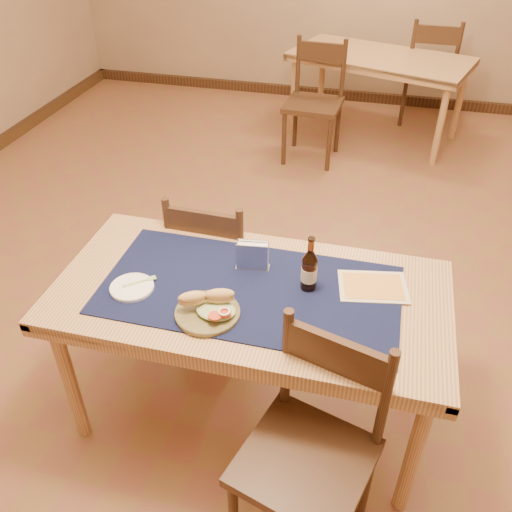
% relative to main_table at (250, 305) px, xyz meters
% --- Properties ---
extents(room, '(6.04, 7.04, 2.84)m').
position_rel_main_table_xyz_m(room, '(0.00, 0.80, 0.73)').
color(room, brown).
rests_on(room, ground).
extents(main_table, '(1.60, 0.80, 0.75)m').
position_rel_main_table_xyz_m(main_table, '(0.00, 0.00, 0.00)').
color(main_table, tan).
rests_on(main_table, ground).
extents(placemat, '(1.20, 0.60, 0.01)m').
position_rel_main_table_xyz_m(placemat, '(0.00, 0.00, 0.09)').
color(placemat, '#0F1537').
rests_on(placemat, main_table).
extents(baseboard, '(6.00, 7.00, 0.10)m').
position_rel_main_table_xyz_m(baseboard, '(0.00, 0.80, -0.62)').
color(baseboard, '#402A16').
rests_on(baseboard, ground).
extents(back_table, '(1.70, 1.18, 0.75)m').
position_rel_main_table_xyz_m(back_table, '(0.31, 3.39, 0.00)').
color(back_table, tan).
rests_on(back_table, ground).
extents(chair_main_far, '(0.43, 0.43, 0.90)m').
position_rel_main_table_xyz_m(chair_main_far, '(-0.31, 0.50, -0.20)').
color(chair_main_far, '#402A16').
rests_on(chair_main_far, ground).
extents(chair_main_near, '(0.54, 0.54, 0.94)m').
position_rel_main_table_xyz_m(chair_main_near, '(0.35, -0.48, -0.18)').
color(chair_main_near, '#402A16').
rests_on(chair_main_near, ground).
extents(chair_back_near, '(0.48, 0.48, 0.98)m').
position_rel_main_table_xyz_m(chair_back_near, '(-0.17, 2.81, -0.16)').
color(chair_back_near, '#402A16').
rests_on(chair_back_near, ground).
extents(chair_back_far, '(0.47, 0.47, 1.00)m').
position_rel_main_table_xyz_m(chair_back_far, '(0.77, 3.83, -0.15)').
color(chair_back_far, '#402A16').
rests_on(chair_back_far, ground).
extents(sandwich_plate, '(0.25, 0.25, 0.10)m').
position_rel_main_table_xyz_m(sandwich_plate, '(-0.11, -0.18, 0.11)').
color(sandwich_plate, brown).
rests_on(sandwich_plate, placemat).
extents(side_plate, '(0.18, 0.18, 0.01)m').
position_rel_main_table_xyz_m(side_plate, '(-0.46, -0.11, 0.10)').
color(side_plate, white).
rests_on(side_plate, placemat).
extents(fork, '(0.12, 0.10, 0.00)m').
position_rel_main_table_xyz_m(fork, '(-0.44, -0.08, 0.10)').
color(fork, '#95CE71').
rests_on(fork, side_plate).
extents(beer_bottle, '(0.06, 0.06, 0.24)m').
position_rel_main_table_xyz_m(beer_bottle, '(0.23, 0.07, 0.18)').
color(beer_bottle, '#46200C').
rests_on(beer_bottle, placemat).
extents(napkin_holder, '(0.15, 0.07, 0.13)m').
position_rel_main_table_xyz_m(napkin_holder, '(-0.03, 0.14, 0.15)').
color(napkin_holder, silver).
rests_on(napkin_holder, placemat).
extents(menu_card, '(0.31, 0.25, 0.01)m').
position_rel_main_table_xyz_m(menu_card, '(0.48, 0.13, 0.09)').
color(menu_card, beige).
rests_on(menu_card, placemat).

